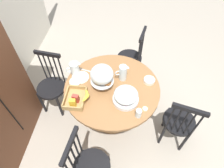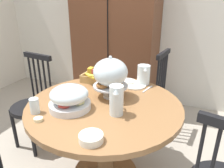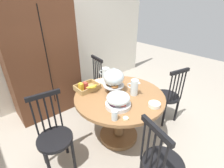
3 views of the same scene
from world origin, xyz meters
name	(u,v)px [view 2 (image 2 of 3)]	position (x,y,z in m)	size (l,w,h in m)	color
wall_back	(148,12)	(0.00, 1.83, 1.30)	(4.80, 0.06, 2.60)	silver
wooden_armoire	(116,37)	(-0.34, 1.50, 0.98)	(1.18, 0.60, 1.96)	brown
dining_table	(105,127)	(0.12, 0.11, 0.52)	(1.18, 1.18, 0.74)	olive
windsor_chair_facing_door	(148,95)	(0.26, 0.98, 0.45)	(0.40, 0.40, 0.97)	black
windsor_chair_far_side	(33,106)	(-0.76, 0.25, 0.45)	(0.40, 0.40, 0.97)	black
pastry_stand_with_dome	(110,74)	(0.12, 0.22, 0.94)	(0.28, 0.28, 0.34)	silver
fruit_platter_covered	(69,98)	(-0.07, -0.07, 0.83)	(0.30, 0.30, 0.18)	silver
orange_juice_pitcher	(116,101)	(0.27, -0.01, 0.84)	(0.10, 0.18, 0.21)	silver
milk_pitcher	(143,76)	(0.29, 0.60, 0.82)	(0.12, 0.19, 0.18)	silver
cereal_basket	(97,77)	(-0.13, 0.49, 0.78)	(0.32, 0.30, 0.12)	tan
china_plate_large	(134,85)	(0.23, 0.52, 0.75)	(0.22, 0.22, 0.01)	white
china_plate_small	(127,81)	(0.15, 0.57, 0.76)	(0.15, 0.15, 0.01)	white
cereal_bowl	(91,138)	(0.25, -0.35, 0.76)	(0.14, 0.14, 0.04)	white
drinking_glass	(35,106)	(-0.26, -0.22, 0.80)	(0.06, 0.06, 0.11)	silver
butter_dish	(38,119)	(-0.17, -0.29, 0.75)	(0.06, 0.06, 0.02)	beige
table_knife	(121,82)	(0.09, 0.56, 0.74)	(0.17, 0.01, 0.01)	silver
dinner_fork	(119,81)	(0.06, 0.56, 0.74)	(0.17, 0.01, 0.01)	silver
soup_spoon	(148,89)	(0.36, 0.49, 0.74)	(0.17, 0.01, 0.01)	silver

